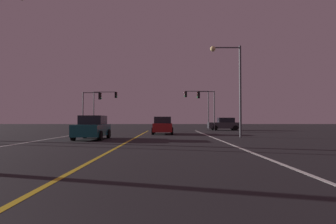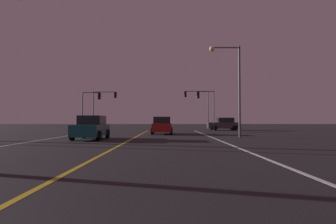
{
  "view_description": "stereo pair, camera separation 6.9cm",
  "coord_description": "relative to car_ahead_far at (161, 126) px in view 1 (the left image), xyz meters",
  "views": [
    {
      "loc": [
        2.56,
        -0.58,
        1.38
      ],
      "look_at": [
        2.73,
        34.07,
        2.36
      ],
      "focal_mm": 30.53,
      "sensor_mm": 36.0,
      "label": 1
    },
    {
      "loc": [
        2.63,
        -0.58,
        1.38
      ],
      "look_at": [
        2.73,
        34.07,
        2.36
      ],
      "focal_mm": 30.53,
      "sensor_mm": 36.0,
      "label": 2
    }
  ],
  "objects": [
    {
      "name": "traffic_light_near_left",
      "position": [
        -9.52,
        9.55,
        2.93
      ],
      "size": [
        2.54,
        0.36,
        5.06
      ],
      "color": "#4C4C51",
      "rests_on": "ground"
    },
    {
      "name": "traffic_light_far_left",
      "position": [
        -9.02,
        15.05,
        3.42
      ],
      "size": [
        3.64,
        0.36,
        5.69
      ],
      "color": "#4C4C51",
      "rests_on": "ground"
    },
    {
      "name": "lane_edge_left",
      "position": [
        -8.15,
        -12.22,
        -0.82
      ],
      "size": [
        0.16,
        42.53,
        0.01
      ],
      "primitive_type": "cube",
      "color": "silver",
      "rests_on": "ground"
    },
    {
      "name": "car_crossing_side",
      "position": [
        8.17,
        10.57,
        0.0
      ],
      "size": [
        4.3,
        2.02,
        1.7
      ],
      "rotation": [
        0.0,
        0.0,
        3.14
      ],
      "color": "black",
      "rests_on": "ground"
    },
    {
      "name": "lane_center_divider",
      "position": [
        -2.04,
        -12.22,
        -0.82
      ],
      "size": [
        0.16,
        42.53,
        0.01
      ],
      "primitive_type": "cube",
      "color": "gold",
      "rests_on": "ground"
    },
    {
      "name": "street_lamp_right_far",
      "position": [
        5.74,
        -5.14,
        3.95
      ],
      "size": [
        2.52,
        0.44,
        7.39
      ],
      "rotation": [
        0.0,
        0.0,
        3.14
      ],
      "color": "#4C4C51",
      "rests_on": "ground"
    },
    {
      "name": "car_oncoming",
      "position": [
        -4.92,
        -7.57,
        0.0
      ],
      "size": [
        2.02,
        4.3,
        1.7
      ],
      "rotation": [
        0.0,
        0.0,
        -1.57
      ],
      "color": "black",
      "rests_on": "ground"
    },
    {
      "name": "traffic_light_far_right",
      "position": [
        4.92,
        15.05,
        3.5
      ],
      "size": [
        3.73,
        0.36,
        5.81
      ],
      "rotation": [
        0.0,
        0.0,
        3.14
      ],
      "color": "#4C4C51",
      "rests_on": "ground"
    },
    {
      "name": "car_ahead_far",
      "position": [
        0.0,
        0.0,
        0.0
      ],
      "size": [
        2.02,
        4.3,
        1.7
      ],
      "rotation": [
        0.0,
        0.0,
        1.57
      ],
      "color": "black",
      "rests_on": "ground"
    },
    {
      "name": "lane_edge_right",
      "position": [
        4.07,
        -12.22,
        -0.82
      ],
      "size": [
        0.16,
        42.53,
        0.01
      ],
      "primitive_type": "cube",
      "color": "silver",
      "rests_on": "ground"
    },
    {
      "name": "traffic_light_near_right",
      "position": [
        5.54,
        9.55,
        3.02
      ],
      "size": [
        2.38,
        0.36,
        5.2
      ],
      "rotation": [
        0.0,
        0.0,
        3.14
      ],
      "color": "#4C4C51",
      "rests_on": "ground"
    }
  ]
}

